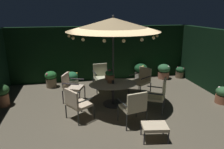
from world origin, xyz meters
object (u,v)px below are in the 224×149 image
(patio_chair_southeast, at_px, (101,75))
(patio_chair_southwest, at_px, (77,102))
(patio_chair_northeast, at_px, (158,94))
(patio_chair_east, at_px, (142,79))
(potted_plant_right_near, at_px, (141,71))
(patio_umbrella, at_px, (113,25))
(potted_plant_left_near, at_px, (51,79))
(potted_plant_right_far, at_px, (1,94))
(ottoman_footrest, at_px, (155,127))
(potted_plant_back_right, at_px, (223,95))
(patio_chair_north, at_px, (134,106))
(patio_dining_table, at_px, (113,89))
(potted_plant_left_far, at_px, (180,72))
(potted_plant_back_left, at_px, (72,79))
(centerpiece_planter, at_px, (110,75))
(patio_chair_south, at_px, (71,85))
(potted_plant_back_center, at_px, (164,71))

(patio_chair_southeast, xyz_separation_m, patio_chair_southwest, (-1.03, -2.23, -0.04))
(patio_chair_northeast, relative_size, patio_chair_east, 1.05)
(patio_chair_east, xyz_separation_m, potted_plant_right_near, (0.55, 1.71, -0.20))
(patio_umbrella, distance_m, patio_chair_southeast, 2.47)
(potted_plant_left_near, height_order, potted_plant_right_far, potted_plant_right_far)
(patio_chair_southeast, bearing_deg, ottoman_footrest, -78.16)
(potted_plant_right_near, bearing_deg, potted_plant_right_far, -160.90)
(patio_umbrella, relative_size, potted_plant_back_right, 5.07)
(patio_chair_north, bearing_deg, patio_chair_southwest, 157.32)
(patio_chair_north, bearing_deg, ottoman_footrest, -66.90)
(patio_dining_table, height_order, potted_plant_right_far, patio_dining_table)
(patio_chair_east, height_order, potted_plant_right_near, patio_chair_east)
(potted_plant_left_far, bearing_deg, potted_plant_back_left, -178.96)
(ottoman_footrest, distance_m, potted_plant_back_left, 4.62)
(centerpiece_planter, xyz_separation_m, patio_chair_east, (1.33, 0.64, -0.42))
(potted_plant_left_near, bearing_deg, potted_plant_left_far, 1.19)
(centerpiece_planter, xyz_separation_m, potted_plant_left_far, (3.68, 2.11, -0.72))
(patio_umbrella, distance_m, potted_plant_left_near, 3.71)
(patio_chair_southeast, xyz_separation_m, patio_chair_south, (-1.17, -0.91, 0.00))
(patio_chair_north, distance_m, potted_plant_right_far, 4.32)
(patio_chair_southeast, bearing_deg, potted_plant_left_near, 161.91)
(potted_plant_back_right, bearing_deg, potted_plant_left_far, 90.28)
(patio_dining_table, height_order, patio_chair_southeast, patio_chair_southeast)
(patio_dining_table, bearing_deg, potted_plant_right_far, 170.47)
(ottoman_footrest, bearing_deg, patio_chair_east, 76.90)
(potted_plant_back_center, height_order, potted_plant_right_far, potted_plant_right_far)
(potted_plant_right_far, distance_m, potted_plant_back_right, 7.26)
(ottoman_footrest, bearing_deg, potted_plant_back_left, 113.90)
(ottoman_footrest, distance_m, potted_plant_left_far, 5.26)
(patio_dining_table, bearing_deg, potted_plant_left_far, 31.39)
(centerpiece_planter, relative_size, patio_chair_east, 0.46)
(ottoman_footrest, relative_size, potted_plant_right_far, 0.91)
(potted_plant_left_near, distance_m, potted_plant_right_near, 3.93)
(patio_chair_north, bearing_deg, potted_plant_back_left, 114.06)
(potted_plant_left_near, bearing_deg, patio_umbrella, -44.38)
(potted_plant_left_far, bearing_deg, potted_plant_right_far, -167.37)
(potted_plant_right_far, bearing_deg, patio_chair_south, -1.66)
(patio_chair_northeast, bearing_deg, ottoman_footrest, -115.91)
(centerpiece_planter, xyz_separation_m, potted_plant_left_near, (-2.03, 1.99, -0.63))
(patio_dining_table, distance_m, potted_plant_right_far, 3.60)
(patio_chair_east, xyz_separation_m, potted_plant_back_center, (1.57, 1.50, -0.21))
(potted_plant_back_center, distance_m, potted_plant_back_left, 4.11)
(centerpiece_planter, distance_m, patio_chair_southeast, 1.41)
(patio_chair_north, distance_m, potted_plant_left_near, 4.24)
(patio_dining_table, distance_m, centerpiece_planter, 0.45)
(patio_chair_east, distance_m, patio_chair_southeast, 1.58)
(potted_plant_left_near, distance_m, potted_plant_back_right, 6.33)
(centerpiece_planter, bearing_deg, patio_chair_south, 160.44)
(potted_plant_right_near, xyz_separation_m, potted_plant_back_right, (1.82, -3.06, -0.07))
(potted_plant_right_far, bearing_deg, patio_chair_northeast, -15.33)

